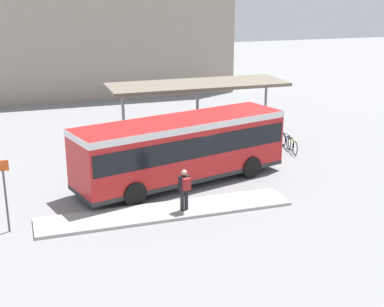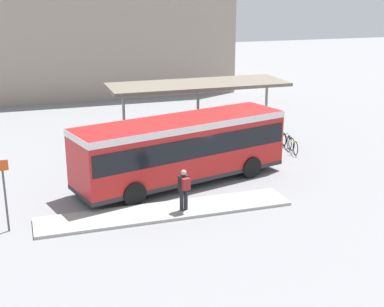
% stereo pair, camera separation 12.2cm
% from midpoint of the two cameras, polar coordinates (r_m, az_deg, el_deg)
% --- Properties ---
extents(ground_plane, '(120.00, 120.00, 0.00)m').
position_cam_midpoint_polar(ground_plane, '(25.06, -1.24, -3.09)').
color(ground_plane, gray).
extents(curb_island, '(10.40, 1.80, 0.12)m').
position_cam_midpoint_polar(curb_island, '(21.80, -2.90, -6.18)').
color(curb_island, '#9E9E99').
rests_on(curb_island, ground_plane).
extents(city_bus, '(10.44, 5.16, 3.04)m').
position_cam_midpoint_polar(city_bus, '(24.50, -1.25, 0.81)').
color(city_bus, red).
rests_on(city_bus, ground_plane).
extents(pedestrian_waiting, '(0.45, 0.49, 1.72)m').
position_cam_midpoint_polar(pedestrian_waiting, '(21.35, -0.95, -3.65)').
color(pedestrian_waiting, '#232328').
rests_on(pedestrian_waiting, curb_island).
extents(bicycle_yellow, '(0.48, 1.79, 0.78)m').
position_cam_midpoint_polar(bicycle_yellow, '(30.01, 10.48, 0.89)').
color(bicycle_yellow, black).
rests_on(bicycle_yellow, ground_plane).
extents(bicycle_blue, '(0.48, 1.78, 0.77)m').
position_cam_midpoint_polar(bicycle_blue, '(30.79, 9.98, 1.33)').
color(bicycle_blue, black).
rests_on(bicycle_blue, ground_plane).
extents(bicycle_orange, '(0.48, 1.66, 0.72)m').
position_cam_midpoint_polar(bicycle_orange, '(31.52, 9.31, 1.70)').
color(bicycle_orange, black).
rests_on(bicycle_orange, ground_plane).
extents(station_shelter, '(10.15, 3.45, 3.55)m').
position_cam_midpoint_polar(station_shelter, '(30.47, 0.47, 7.24)').
color(station_shelter, '#706656').
rests_on(station_shelter, ground_plane).
extents(potted_planter_near_shelter, '(0.70, 0.70, 1.10)m').
position_cam_midpoint_polar(potted_planter_near_shelter, '(27.91, -5.26, 0.25)').
color(potted_planter_near_shelter, slate).
rests_on(potted_planter_near_shelter, ground_plane).
extents(potted_planter_far_side, '(0.88, 0.88, 1.30)m').
position_cam_midpoint_polar(potted_planter_far_side, '(29.35, 4.30, 1.34)').
color(potted_planter_far_side, slate).
rests_on(potted_planter_far_side, ground_plane).
extents(platform_sign, '(0.44, 0.08, 2.80)m').
position_cam_midpoint_polar(platform_sign, '(20.78, -19.45, -3.96)').
color(platform_sign, '#4C4C51').
rests_on(platform_sign, ground_plane).
extents(station_building, '(26.32, 13.88, 11.52)m').
position_cam_midpoint_polar(station_building, '(49.58, -13.40, 13.48)').
color(station_building, gray).
rests_on(station_building, ground_plane).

